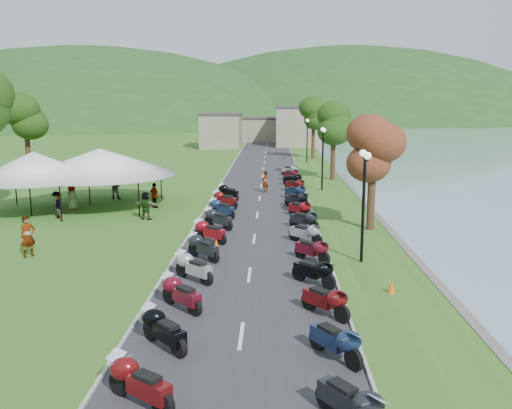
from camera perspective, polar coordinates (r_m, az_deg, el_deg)
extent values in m
cube|color=#333335|center=(46.33, 0.55, 1.97)|extent=(7.00, 120.00, 0.02)
cube|color=gray|center=(90.93, -0.12, 7.96)|extent=(18.00, 16.00, 5.00)
imported|color=slate|center=(27.67, -22.74, -5.09)|extent=(0.86, 0.89, 1.97)
imported|color=slate|center=(41.65, -14.55, 0.58)|extent=(1.01, 0.67, 1.93)
imported|color=slate|center=(35.98, -20.12, -1.34)|extent=(0.92, 1.17, 1.69)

